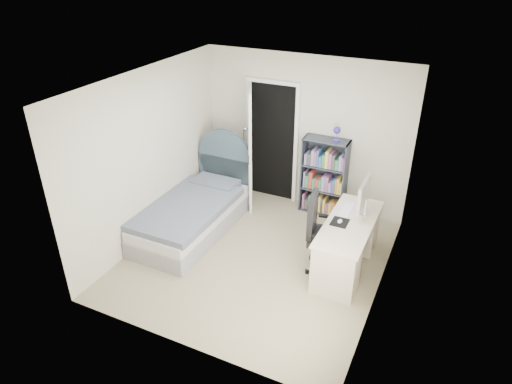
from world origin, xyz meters
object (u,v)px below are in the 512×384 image
at_px(bed, 195,211).
at_px(nightstand, 237,177).
at_px(desk, 348,243).
at_px(office_chair, 321,230).
at_px(floor_lamp, 245,170).
at_px(bookcase, 324,179).

relative_size(bed, nightstand, 3.93).
xyz_separation_m(desk, office_chair, (-0.32, -0.18, 0.21)).
relative_size(floor_lamp, bookcase, 0.87).
distance_m(nightstand, floor_lamp, 0.25).
relative_size(nightstand, bookcase, 0.36).
relative_size(bookcase, desk, 1.02).
bearing_deg(bed, floor_lamp, 78.53).
bearing_deg(bookcase, office_chair, -73.48).
bearing_deg(desk, floor_lamp, 151.04).
height_order(bed, floor_lamp, floor_lamp).
relative_size(floor_lamp, office_chair, 1.18).
bearing_deg(floor_lamp, desk, -28.96).
distance_m(bed, bookcase, 2.12).
height_order(bed, office_chair, bed).
distance_m(desk, office_chair, 0.43).
height_order(desk, office_chair, desk).
xyz_separation_m(nightstand, office_chair, (1.97, -1.39, 0.26)).
height_order(bed, bookcase, bookcase).
xyz_separation_m(bed, nightstand, (0.08, 1.24, 0.06)).
xyz_separation_m(nightstand, desk, (2.30, -1.21, 0.04)).
xyz_separation_m(floor_lamp, desk, (2.13, -1.18, -0.14)).
distance_m(bed, nightstand, 1.25).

